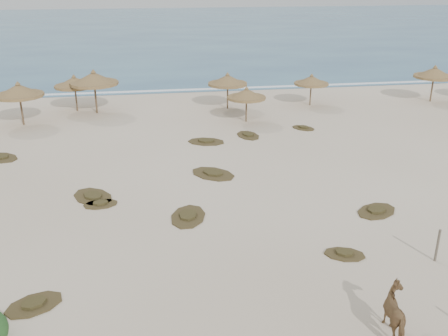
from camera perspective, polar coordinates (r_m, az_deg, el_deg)
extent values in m
plane|color=beige|center=(19.75, 2.45, -7.94)|extent=(160.00, 160.00, 0.00)
cube|color=#285179|center=(92.38, -7.01, 15.55)|extent=(200.00, 100.00, 0.01)
cube|color=white|center=(44.04, -4.24, 8.89)|extent=(70.00, 0.60, 0.01)
cylinder|color=brown|center=(36.16, -22.14, 6.29)|extent=(0.13, 0.13, 2.22)
cylinder|color=olive|center=(35.95, -22.35, 7.70)|extent=(3.39, 3.39, 0.19)
cone|color=olive|center=(35.87, -22.43, 8.24)|extent=(3.28, 3.28, 0.79)
cone|color=olive|center=(35.78, -22.54, 8.98)|extent=(0.38, 0.38, 0.23)
cylinder|color=brown|center=(37.55, -14.46, 7.88)|extent=(0.14, 0.14, 2.40)
cylinder|color=olive|center=(37.33, -14.60, 9.35)|extent=(4.31, 4.31, 0.21)
cone|color=olive|center=(37.26, -14.66, 9.92)|extent=(4.16, 4.16, 0.86)
cone|color=olive|center=(37.16, -14.73, 10.69)|extent=(0.41, 0.41, 0.25)
cylinder|color=brown|center=(38.56, -16.56, 7.74)|extent=(0.12, 0.12, 2.03)
cylinder|color=olive|center=(38.38, -16.69, 8.96)|extent=(3.77, 3.77, 0.17)
cone|color=olive|center=(38.31, -16.75, 9.42)|extent=(3.64, 3.64, 0.73)
cone|color=olive|center=(38.23, -16.82, 10.06)|extent=(0.35, 0.35, 0.21)
cylinder|color=brown|center=(37.65, 0.41, 8.33)|extent=(0.12, 0.12, 2.05)
cylinder|color=olive|center=(37.46, 0.41, 9.59)|extent=(3.37, 3.37, 0.18)
cone|color=olive|center=(37.40, 0.41, 10.07)|extent=(3.25, 3.25, 0.73)
cone|color=olive|center=(37.31, 0.41, 10.73)|extent=(0.35, 0.35, 0.21)
cylinder|color=brown|center=(34.32, 2.56, 6.80)|extent=(0.11, 0.11, 1.84)
cylinder|color=olive|center=(34.13, 2.59, 8.04)|extent=(2.79, 2.79, 0.16)
cone|color=olive|center=(34.07, 2.59, 8.51)|extent=(2.70, 2.70, 0.66)
cone|color=olive|center=(33.98, 2.61, 9.16)|extent=(0.32, 0.32, 0.19)
cylinder|color=brown|center=(39.21, 9.87, 8.39)|extent=(0.10, 0.10, 1.83)
cylinder|color=olive|center=(39.05, 9.94, 9.47)|extent=(3.04, 3.04, 0.16)
cone|color=olive|center=(38.99, 9.97, 9.89)|extent=(2.94, 2.94, 0.65)
cone|color=olive|center=(38.91, 10.00, 10.45)|extent=(0.31, 0.31, 0.19)
cylinder|color=brown|center=(42.99, 22.69, 8.44)|extent=(0.12, 0.12, 2.17)
cylinder|color=olive|center=(42.82, 22.86, 9.61)|extent=(3.90, 3.90, 0.19)
cone|color=olive|center=(42.76, 22.93, 10.05)|extent=(3.77, 3.77, 0.78)
cone|color=olive|center=(42.68, 23.02, 10.66)|extent=(0.37, 0.37, 0.23)
imported|color=olive|center=(15.53, 19.33, -15.49)|extent=(0.94, 1.72, 1.39)
cylinder|color=brown|center=(19.51, 23.21, -8.14)|extent=(0.11, 0.11, 1.26)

